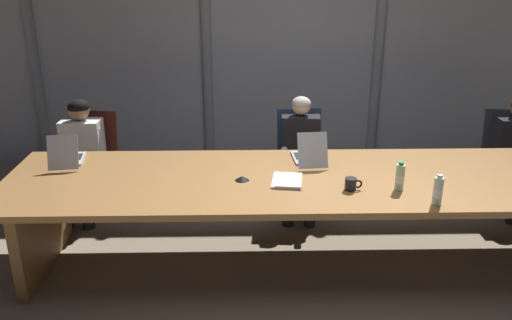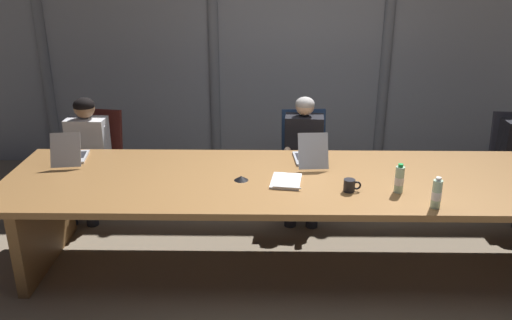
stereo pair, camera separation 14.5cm
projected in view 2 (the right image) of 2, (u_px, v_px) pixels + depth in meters
The scene contains 14 objects.
ground_plane at pixel (313, 262), 4.39m from camera, with size 15.63×15.63×0.00m, color #7F705B.
conference_table at pixel (316, 193), 4.16m from camera, with size 4.84×1.25×0.75m.
curtain_backdrop at pixel (300, 44), 6.05m from camera, with size 7.81×0.17×2.85m.
laptop_left_end at pixel (70, 155), 4.44m from camera, with size 0.29×0.44×0.28m.
laptop_left_mid at pixel (310, 156), 4.41m from camera, with size 0.27×0.44×0.29m.
office_chair_left_end at pixel (97, 172), 5.29m from camera, with size 0.60×0.61×0.94m.
office_chair_left_mid at pixel (305, 173), 5.27m from camera, with size 0.60×0.60×0.95m.
person_left_end at pixel (86, 150), 5.04m from camera, with size 0.39×0.55×1.12m.
person_left_mid at pixel (303, 151), 5.01m from camera, with size 0.40×0.57×1.14m.
water_bottle_primary at pixel (399, 179), 3.84m from camera, with size 0.07×0.07×0.22m.
water_bottle_secondary at pixel (437, 194), 3.60m from camera, with size 0.07×0.07×0.22m.
coffee_mug_near at pixel (350, 185), 3.87m from camera, with size 0.13×0.08×0.09m.
conference_mic_left_side at pixel (241, 178), 4.07m from camera, with size 0.11×0.11×0.04m, color black.
spiral_notepad at pixel (286, 181), 4.04m from camera, with size 0.26×0.33×0.03m.
Camera 2 is at (-0.41, -3.80, 2.36)m, focal length 37.43 mm.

